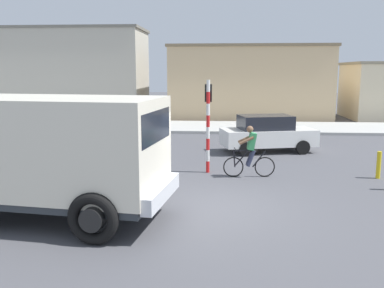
# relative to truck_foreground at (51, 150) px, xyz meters

# --- Properties ---
(ground_plane) EXTENTS (120.00, 120.00, 0.00)m
(ground_plane) POSITION_rel_truck_foreground_xyz_m (3.59, 1.30, -1.67)
(ground_plane) COLOR #4C4C51
(sidewalk_far) EXTENTS (80.00, 5.00, 0.16)m
(sidewalk_far) POSITION_rel_truck_foreground_xyz_m (3.59, 16.57, -1.59)
(sidewalk_far) COLOR #ADADA8
(sidewalk_far) RESTS_ON ground
(truck_foreground) EXTENTS (5.68, 3.32, 2.90)m
(truck_foreground) POSITION_rel_truck_foreground_xyz_m (0.00, 0.00, 0.00)
(truck_foreground) COLOR silver
(truck_foreground) RESTS_ON ground
(cyclist) EXTENTS (1.73, 0.51, 1.72)m
(cyclist) POSITION_rel_truck_foreground_xyz_m (4.89, 4.43, -0.80)
(cyclist) COLOR black
(cyclist) RESTS_ON ground
(traffic_light_pole) EXTENTS (0.24, 0.43, 3.20)m
(traffic_light_pole) POSITION_rel_truck_foreground_xyz_m (3.48, 5.05, 0.40)
(traffic_light_pole) COLOR red
(traffic_light_pole) RESTS_ON ground
(car_red_near) EXTENTS (4.29, 2.61, 1.60)m
(car_red_near) POSITION_rel_truck_foreground_xyz_m (5.92, 9.03, -0.85)
(car_red_near) COLOR white
(car_red_near) RESTS_ON ground
(car_white_mid) EXTENTS (4.07, 2.01, 1.60)m
(car_white_mid) POSITION_rel_truck_foreground_xyz_m (-4.32, 7.13, -0.85)
(car_white_mid) COLOR white
(car_white_mid) RESTS_ON ground
(bollard_far) EXTENTS (0.14, 0.14, 0.90)m
(bollard_far) POSITION_rel_truck_foreground_xyz_m (9.11, 4.55, -1.22)
(bollard_far) COLOR gold
(bollard_far) RESTS_ON ground
(building_corner_left) EXTENTS (12.20, 5.41, 6.70)m
(building_corner_left) POSITION_rel_truck_foreground_xyz_m (-8.20, 23.25, 1.69)
(building_corner_left) COLOR #B2AD9E
(building_corner_left) RESTS_ON ground
(building_mid_block) EXTENTS (11.65, 6.72, 5.31)m
(building_mid_block) POSITION_rel_truck_foreground_xyz_m (5.82, 23.00, 0.99)
(building_mid_block) COLOR #D1B284
(building_mid_block) RESTS_ON ground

